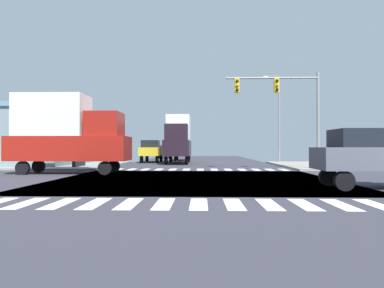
# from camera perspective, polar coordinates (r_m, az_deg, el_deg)

# --- Properties ---
(ground) EXTENTS (90.00, 90.00, 0.05)m
(ground) POSITION_cam_1_polar(r_m,az_deg,el_deg) (16.92, 0.50, -6.14)
(ground) COLOR #33333D
(sidewalk_corner_ne) EXTENTS (12.00, 12.00, 0.14)m
(sidewalk_corner_ne) POSITION_cam_1_polar(r_m,az_deg,el_deg) (31.53, 25.35, -3.32)
(sidewalk_corner_ne) COLOR gray
(sidewalk_corner_ne) RESTS_ON ground
(sidewalk_corner_nw) EXTENTS (12.00, 12.00, 0.14)m
(sidewalk_corner_nw) POSITION_cam_1_polar(r_m,az_deg,el_deg) (31.80, -23.20, -3.30)
(sidewalk_corner_nw) COLOR gray
(sidewalk_corner_nw) RESTS_ON ground
(crosswalk_near) EXTENTS (13.50, 2.00, 0.01)m
(crosswalk_near) POSITION_cam_1_polar(r_m,az_deg,el_deg) (9.69, -1.84, -10.19)
(crosswalk_near) COLOR white
(crosswalk_near) RESTS_ON ground
(crosswalk_far) EXTENTS (13.50, 2.00, 0.01)m
(crosswalk_far) POSITION_cam_1_polar(r_m,az_deg,el_deg) (24.19, 0.25, -4.38)
(crosswalk_far) COLOR white
(crosswalk_far) RESTS_ON ground
(traffic_signal_mast) EXTENTS (6.64, 0.55, 6.97)m
(traffic_signal_mast) POSITION_cam_1_polar(r_m,az_deg,el_deg) (24.83, 15.28, 7.63)
(traffic_signal_mast) COLOR gray
(traffic_signal_mast) RESTS_ON ground
(street_lamp) EXTENTS (1.78, 0.32, 8.96)m
(street_lamp) POSITION_cam_1_polar(r_m,az_deg,el_deg) (35.24, 14.34, 5.44)
(street_lamp) COLOR gray
(street_lamp) RESTS_ON ground
(box_truck_nearside_1) EXTENTS (7.20, 2.40, 4.85)m
(box_truck_nearside_1) POSITION_cam_1_polar(r_m,az_deg,el_deg) (21.99, -20.66, 1.94)
(box_truck_nearside_1) COLOR black
(box_truck_nearside_1) RESTS_ON ground
(sedan_farside_1) EXTENTS (1.80, 4.30, 1.88)m
(sedan_farside_1) POSITION_cam_1_polar(r_m,az_deg,el_deg) (49.63, -4.55, -1.12)
(sedan_farside_1) COLOR black
(sedan_farside_1) RESTS_ON ground
(suv_queued_2) EXTENTS (1.96, 4.60, 2.34)m
(suv_queued_2) POSITION_cam_1_polar(r_m,az_deg,el_deg) (41.30, -1.62, -0.86)
(suv_queued_2) COLOR black
(suv_queued_2) RESTS_ON ground
(pickup_middle_2) EXTENTS (2.00, 5.10, 2.35)m
(pickup_middle_2) POSITION_cam_1_polar(r_m,az_deg,el_deg) (35.86, -6.93, -1.07)
(pickup_middle_2) COLOR black
(pickup_middle_2) RESTS_ON ground
(box_truck_outer_2) EXTENTS (2.40, 7.20, 4.85)m
(box_truck_outer_2) POSITION_cam_1_polar(r_m,az_deg,el_deg) (33.60, -2.36, 1.06)
(box_truck_outer_2) COLOR black
(box_truck_outer_2) RESTS_ON ground
(suv_inner_4) EXTENTS (4.60, 1.96, 2.34)m
(suv_inner_4) POSITION_cam_1_polar(r_m,az_deg,el_deg) (15.00, 28.90, -1.36)
(suv_inner_4) COLOR black
(suv_inner_4) RESTS_ON ground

